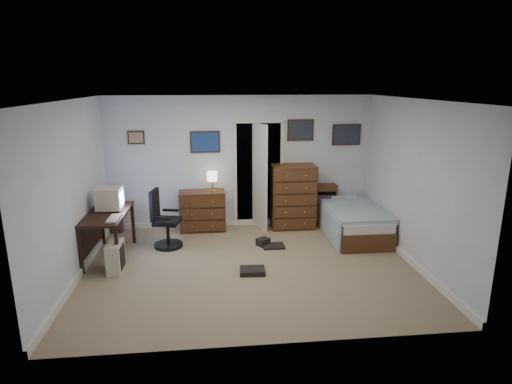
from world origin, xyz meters
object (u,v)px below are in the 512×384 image
office_chair (164,225)px  low_dresser (202,211)px  computer_desk (102,223)px  tall_dresser (293,197)px  bed (352,220)px

office_chair → low_dresser: bearing=63.5°
low_dresser → computer_desk: bearing=-145.1°
office_chair → tall_dresser: size_ratio=0.82×
low_dresser → tall_dresser: tall_dresser is taller
computer_desk → low_dresser: low_dresser is taller
computer_desk → bed: size_ratio=0.72×
computer_desk → tall_dresser: 3.47m
low_dresser → bed: (2.73, -0.55, -0.09)m
computer_desk → tall_dresser: size_ratio=1.08×
office_chair → bed: office_chair is taller
computer_desk → bed: (4.28, 0.61, -0.30)m
tall_dresser → bed: size_ratio=0.67×
office_chair → computer_desk: bearing=-146.8°
computer_desk → office_chair: size_ratio=1.32×
tall_dresser → bed: tall_dresser is taller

